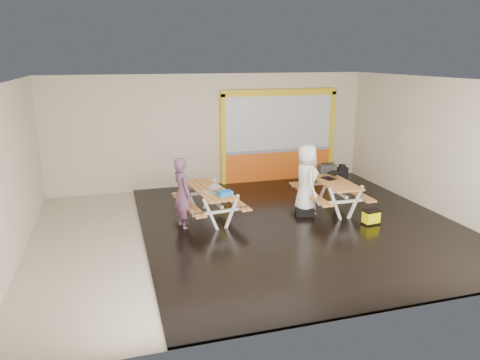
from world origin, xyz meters
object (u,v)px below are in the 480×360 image
object	(u,v)px
laptop_left	(211,190)
toolbox	(327,169)
picnic_table_right	(330,187)
fluke_bag	(371,217)
person_left	(183,194)
blue_pouch	(225,193)
dark_case	(305,212)
backpack	(342,174)
person_right	(306,180)
laptop_right	(330,176)
picnic_table_left	(210,196)

from	to	relation	value
laptop_left	toolbox	xyz separation A→B (m)	(3.51, 0.81, 0.10)
picnic_table_right	fluke_bag	distance (m)	1.47
person_left	toolbox	bearing A→B (deg)	-93.25
blue_pouch	fluke_bag	size ratio (longest dim) A/B	0.78
toolbox	dark_case	size ratio (longest dim) A/B	1.07
blue_pouch	backpack	size ratio (longest dim) A/B	0.63
person_left	blue_pouch	bearing A→B (deg)	-119.77
dark_case	backpack	bearing A→B (deg)	31.75
dark_case	fluke_bag	bearing A→B (deg)	-39.22
picnic_table_right	backpack	bearing A→B (deg)	44.17
person_right	laptop_right	distance (m)	0.77
picnic_table_left	laptop_left	xyz separation A→B (m)	(-0.03, -0.32, 0.25)
picnic_table_left	fluke_bag	distance (m)	4.00
person_left	toolbox	world-z (taller)	person_left
picnic_table_left	backpack	bearing A→B (deg)	7.23
picnic_table_right	laptop_left	xyz separation A→B (m)	(-3.28, -0.14, 0.22)
toolbox	dark_case	bearing A→B (deg)	-138.61
person_right	toolbox	size ratio (longest dim) A/B	3.77
laptop_right	dark_case	distance (m)	1.23
blue_pouch	fluke_bag	bearing A→B (deg)	-14.37
laptop_right	blue_pouch	bearing A→B (deg)	-170.32
laptop_right	dark_case	bearing A→B (deg)	-158.08
toolbox	fluke_bag	world-z (taller)	toolbox
person_left	dark_case	xyz separation A→B (m)	(3.13, -0.09, -0.73)
person_left	backpack	size ratio (longest dim) A/B	3.32
person_left	laptop_right	world-z (taller)	person_left
picnic_table_right	backpack	distance (m)	0.97
laptop_right	fluke_bag	xyz separation A→B (m)	(0.41, -1.40, -0.71)
picnic_table_left	laptop_right	world-z (taller)	laptop_right
blue_pouch	dark_case	xyz separation A→B (m)	(2.16, 0.17, -0.74)
laptop_right	blue_pouch	xyz separation A→B (m)	(-3.03, -0.52, -0.05)
picnic_table_left	blue_pouch	distance (m)	0.71
person_right	dark_case	xyz separation A→B (m)	(-0.12, -0.23, -0.77)
person_left	toolbox	distance (m)	4.29
person_left	toolbox	size ratio (longest dim) A/B	3.53
person_right	laptop_right	size ratio (longest dim) A/B	3.92
laptop_left	picnic_table_right	bearing A→B (deg)	2.49
dark_case	picnic_table_right	bearing A→B (deg)	18.32
person_left	backpack	xyz separation A→B (m)	(4.67, 0.86, -0.08)
laptop_right	dark_case	world-z (taller)	laptop_right
toolbox	backpack	bearing A→B (deg)	0.60
toolbox	dark_case	xyz separation A→B (m)	(-1.08, -0.95, -0.84)
picnic_table_left	person_right	xyz separation A→B (m)	(2.51, -0.23, 0.28)
person_left	dark_case	distance (m)	3.21
blue_pouch	fluke_bag	xyz separation A→B (m)	(3.44, -0.88, -0.66)
picnic_table_left	picnic_table_right	world-z (taller)	picnic_table_right
picnic_table_left	picnic_table_right	distance (m)	3.25
blue_pouch	picnic_table_left	bearing A→B (deg)	110.97
picnic_table_right	backpack	size ratio (longest dim) A/B	4.14
picnic_table_left	person_left	world-z (taller)	person_left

